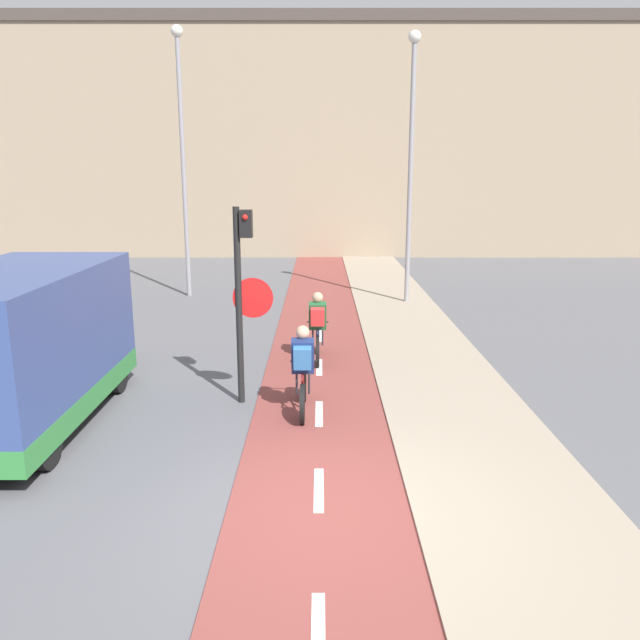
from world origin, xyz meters
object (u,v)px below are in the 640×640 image
Objects in this scene: street_lamp_far at (183,140)px; cyclist_far at (318,328)px; traffic_light_pole at (244,285)px; street_lamp_sidewalk at (412,145)px; van at (20,351)px; cyclist_near at (304,372)px.

street_lamp_far reaches higher than cyclist_far.
street_lamp_sidewalk reaches higher than traffic_light_pole.
van is at bearing -127.16° from street_lamp_sidewalk.
street_lamp_sidewalk reaches higher than cyclist_far.
street_lamp_far is 6.92m from street_lamp_sidewalk.
cyclist_far is (4.15, -7.19, -4.13)m from street_lamp_far.
street_lamp_far is at bearing 111.18° from cyclist_near.
street_lamp_far is at bearing 106.98° from traffic_light_pole.
traffic_light_pole is 9.69m from street_lamp_sidewalk.
traffic_light_pole is 0.72× the size of van.
van is (-4.29, -0.48, 0.48)m from cyclist_near.
street_lamp_far is at bearing 88.04° from van.
traffic_light_pole is at bearing -114.57° from street_lamp_sidewalk.
street_lamp_sidewalk is at bearing 72.14° from cyclist_near.
street_lamp_sidewalk is 4.70× the size of cyclist_near.
street_lamp_sidewalk is at bearing 66.21° from cyclist_far.
cyclist_far is (-2.67, -6.06, -3.93)m from street_lamp_sidewalk.
street_lamp_sidewalk is at bearing 65.43° from traffic_light_pole.
cyclist_near is (3.92, -10.13, -4.13)m from street_lamp_far.
van reaches higher than cyclist_near.
cyclist_near is at bearing -27.04° from traffic_light_pole.
cyclist_near is at bearing -94.42° from cyclist_far.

